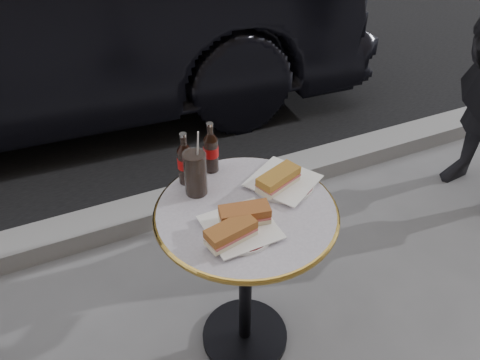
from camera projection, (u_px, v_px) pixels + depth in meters
name	position (u px, v px, depth m)	size (l,w,h in m)	color
ground	(245.00, 337.00, 2.01)	(80.00, 80.00, 0.00)	slate
asphalt_road	(70.00, 4.00, 5.60)	(40.00, 8.00, 0.00)	black
curb	(178.00, 204.00, 2.62)	(40.00, 0.20, 0.12)	gray
bistro_table	(245.00, 281.00, 1.78)	(0.62, 0.62, 0.73)	#BAB2C4
plate_left	(240.00, 229.00, 1.47)	(0.22, 0.22, 0.01)	white
plate_right	(283.00, 182.00, 1.66)	(0.22, 0.22, 0.01)	silver
sandwich_left_a	(231.00, 233.00, 1.41)	(0.16, 0.07, 0.05)	#995726
sandwich_left_b	(245.00, 215.00, 1.47)	(0.16, 0.07, 0.05)	#9C5427
sandwich_right	(278.00, 180.00, 1.62)	(0.16, 0.08, 0.06)	#A8722A
cola_bottle_left	(185.00, 158.00, 1.61)	(0.06, 0.06, 0.20)	black
cola_bottle_right	(211.00, 147.00, 1.67)	(0.06, 0.06, 0.20)	black
cola_glass	(195.00, 173.00, 1.58)	(0.08, 0.08, 0.16)	black
parked_car	(8.00, 11.00, 3.04)	(4.69, 1.63, 1.54)	black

